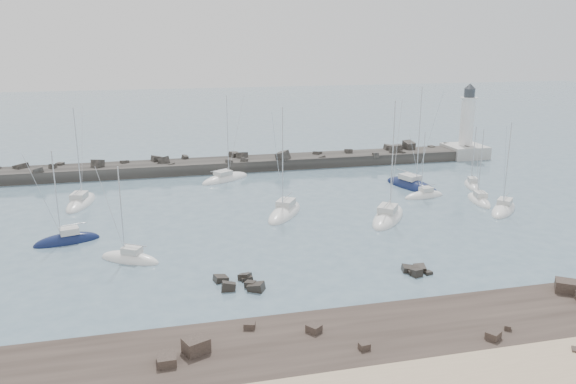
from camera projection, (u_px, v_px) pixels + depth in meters
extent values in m
plane|color=slate|center=(261.00, 248.00, 61.28)|extent=(400.00, 400.00, 0.00)
cube|color=#2C231E|center=(318.00, 354.00, 40.68)|extent=(140.00, 12.00, 0.70)
cube|color=#2C231E|center=(508.00, 327.00, 43.39)|extent=(0.70, 0.70, 0.39)
cube|color=#2C231E|center=(314.00, 328.00, 43.05)|extent=(1.32, 1.34, 0.58)
cube|color=#2C231E|center=(250.00, 325.00, 43.59)|extent=(1.05, 0.95, 0.48)
cube|color=#2C231E|center=(493.00, 335.00, 42.06)|extent=(1.34, 1.30, 0.59)
cube|color=#2C231E|center=(196.00, 345.00, 40.20)|extent=(2.12, 1.96, 1.08)
cube|color=#2C231E|center=(364.00, 346.00, 40.65)|extent=(0.83, 0.70, 0.48)
cube|color=#2C231E|center=(167.00, 359.00, 38.89)|extent=(1.33, 1.64, 0.65)
cube|color=#2C231E|center=(566.00, 286.00, 49.83)|extent=(2.32, 2.27, 1.03)
cube|color=black|center=(245.00, 278.00, 53.23)|extent=(1.49, 1.60, 1.17)
cube|color=black|center=(256.00, 288.00, 50.93)|extent=(1.89, 1.78, 1.08)
cube|color=black|center=(228.00, 288.00, 51.02)|extent=(1.47, 1.30, 1.33)
cube|color=black|center=(221.00, 279.00, 52.91)|extent=(1.52, 1.44, 0.88)
cube|color=black|center=(250.00, 285.00, 51.44)|extent=(1.24, 1.20, 0.76)
cube|color=black|center=(246.00, 279.00, 53.27)|extent=(1.29, 1.39, 0.84)
cube|color=black|center=(409.00, 272.00, 55.19)|extent=(1.77, 1.59, 1.26)
cube|color=black|center=(414.00, 272.00, 54.68)|extent=(1.57, 1.65, 1.18)
cube|color=black|center=(428.00, 274.00, 54.56)|extent=(0.86, 0.95, 0.74)
cube|color=black|center=(420.00, 271.00, 55.19)|extent=(1.39, 1.47, 1.27)
cube|color=black|center=(416.00, 274.00, 54.00)|extent=(1.17, 1.22, 1.14)
cube|color=#2A2825|center=(175.00, 171.00, 95.13)|extent=(115.00, 6.00, 3.20)
cube|color=#2A2825|center=(322.00, 158.00, 98.74)|extent=(1.45, 1.33, 1.21)
cube|color=#2A2825|center=(98.00, 165.00, 91.26)|extent=(2.35, 2.53, 2.06)
cube|color=#2A2825|center=(53.00, 167.00, 90.38)|extent=(1.49, 1.62, 1.31)
cube|color=#2A2825|center=(389.00, 149.00, 105.39)|extent=(2.17, 2.00, 1.71)
cube|color=#2A2825|center=(409.00, 146.00, 105.90)|extent=(1.97, 2.64, 2.23)
cube|color=#2A2825|center=(410.00, 148.00, 106.92)|extent=(1.91, 1.96, 1.13)
cube|color=#2A2825|center=(398.00, 148.00, 105.35)|extent=(1.90, 1.77, 1.29)
cube|color=#2A2825|center=(164.00, 162.00, 94.57)|extent=(2.19, 2.21, 2.26)
cube|color=#2A2825|center=(283.00, 156.00, 96.99)|extent=(2.95, 2.77, 2.24)
cube|color=#2A2825|center=(375.00, 155.00, 100.29)|extent=(1.12, 1.34, 1.13)
cube|color=#2A2825|center=(171.00, 166.00, 93.40)|extent=(1.72, 1.78, 1.21)
cube|color=#2A2825|center=(125.00, 164.00, 94.21)|extent=(1.60, 1.65, 1.28)
cube|color=#2A2825|center=(229.00, 163.00, 94.39)|extent=(1.46, 1.49, 1.35)
cube|color=#2A2825|center=(431.00, 147.00, 107.74)|extent=(1.36, 1.24, 0.69)
cube|color=#2A2825|center=(235.00, 156.00, 99.22)|extent=(2.44, 2.22, 1.64)
cube|color=#2A2825|center=(242.00, 156.00, 98.27)|extent=(2.25, 2.47, 1.77)
cube|color=#2A2825|center=(409.00, 147.00, 106.81)|extent=(2.06, 2.36, 1.83)
cube|color=#2A2825|center=(448.00, 147.00, 108.72)|extent=(2.28, 2.24, 1.47)
cube|color=#2A2825|center=(185.00, 158.00, 97.41)|extent=(1.37, 1.29, 1.24)
cube|color=#2A2825|center=(348.00, 153.00, 102.54)|extent=(1.62, 2.00, 1.64)
cube|color=#2A2825|center=(464.00, 148.00, 106.74)|extent=(2.35, 2.40, 1.23)
cube|color=#2A2825|center=(60.00, 165.00, 92.71)|extent=(1.44, 1.39, 0.83)
cube|color=#2A2825|center=(244.00, 161.00, 95.55)|extent=(1.68, 1.53, 1.51)
cube|color=#2A2825|center=(393.00, 151.00, 102.65)|extent=(1.97, 2.20, 1.72)
cube|color=#2A2825|center=(39.00, 171.00, 87.86)|extent=(1.95, 1.62, 1.54)
cube|color=#2A2825|center=(317.00, 154.00, 101.37)|extent=(1.92, 1.96, 1.29)
cube|color=#2A2825|center=(402.00, 153.00, 102.35)|extent=(1.45, 1.43, 0.94)
cube|color=#2A2825|center=(157.00, 159.00, 95.71)|extent=(2.21, 2.17, 1.46)
cube|color=#2A2825|center=(468.00, 149.00, 106.00)|extent=(2.02, 1.68, 1.53)
cube|color=#2A2825|center=(21.00, 167.00, 90.59)|extent=(2.69, 2.63, 1.57)
cube|color=#AAA9A4|center=(464.00, 153.00, 107.30)|extent=(7.00, 7.00, 3.00)
cylinder|color=white|center=(467.00, 122.00, 105.69)|extent=(2.50, 2.50, 9.00)
cylinder|color=white|center=(469.00, 98.00, 104.51)|extent=(3.20, 3.20, 0.25)
cylinder|color=#35393F|center=(470.00, 93.00, 104.28)|extent=(2.00, 2.00, 1.60)
cone|color=#35393F|center=(470.00, 86.00, 103.93)|extent=(2.20, 2.20, 1.00)
ellipsoid|color=#0F193F|center=(67.00, 242.00, 62.84)|extent=(7.40, 3.96, 2.07)
cube|color=silver|center=(69.00, 231.00, 62.67)|extent=(2.29, 1.89, 0.74)
cylinder|color=silver|center=(56.00, 194.00, 61.07)|extent=(0.13, 0.13, 9.55)
cylinder|color=silver|center=(73.00, 224.00, 62.72)|extent=(2.76, 0.84, 0.11)
ellipsoid|color=white|center=(81.00, 204.00, 77.13)|extent=(4.62, 9.41, 2.29)
cube|color=silver|center=(79.00, 195.00, 76.34)|extent=(2.31, 2.85, 0.73)
cylinder|color=silver|center=(78.00, 152.00, 75.94)|extent=(0.12, 0.12, 12.19)
cylinder|color=silver|center=(77.00, 192.00, 75.55)|extent=(0.85, 3.55, 0.10)
ellipsoid|color=white|center=(225.00, 180.00, 90.16)|extent=(9.28, 7.42, 2.16)
cube|color=silver|center=(223.00, 173.00, 89.51)|extent=(3.18, 2.96, 0.63)
cylinder|color=silver|center=(228.00, 135.00, 88.77)|extent=(0.11, 0.11, 12.44)
cylinder|color=silver|center=(220.00, 170.00, 88.90)|extent=(3.14, 2.09, 0.09)
ellipsoid|color=white|center=(130.00, 260.00, 57.73)|extent=(6.79, 5.28, 1.90)
cube|color=silver|center=(132.00, 250.00, 57.32)|extent=(2.30, 2.13, 0.66)
cylinder|color=silver|center=(121.00, 210.00, 56.46)|extent=(0.11, 0.11, 9.04)
cylinder|color=silver|center=(135.00, 245.00, 57.02)|extent=(2.33, 1.49, 0.09)
ellipsoid|color=white|center=(285.00, 214.00, 72.68)|extent=(7.58, 9.65, 2.44)
cube|color=silver|center=(286.00, 203.00, 72.74)|extent=(3.05, 3.28, 0.78)
cylinder|color=silver|center=(283.00, 159.00, 69.99)|extent=(0.13, 0.13, 12.88)
cylinder|color=silver|center=(287.00, 196.00, 73.15)|extent=(2.12, 3.29, 0.11)
ellipsoid|color=white|center=(388.00, 219.00, 70.89)|extent=(8.57, 9.98, 2.54)
cube|color=silver|center=(388.00, 209.00, 70.05)|extent=(3.33, 3.49, 0.80)
cylinder|color=silver|center=(393.00, 156.00, 69.49)|extent=(0.14, 0.14, 13.66)
cylinder|color=silver|center=(387.00, 204.00, 69.22)|extent=(2.52, 3.31, 0.11)
ellipsoid|color=#0F193F|center=(412.00, 187.00, 85.76)|extent=(6.42, 11.02, 2.52)
cube|color=silver|center=(410.00, 177.00, 85.80)|extent=(2.94, 3.47, 0.76)
cylinder|color=silver|center=(419.00, 135.00, 82.89)|extent=(0.13, 0.13, 14.22)
cylinder|color=silver|center=(407.00, 172.00, 86.22)|extent=(1.43, 4.03, 0.11)
ellipsoid|color=white|center=(424.00, 197.00, 80.60)|extent=(6.63, 2.99, 1.78)
cube|color=silver|center=(426.00, 189.00, 80.43)|extent=(1.98, 1.56, 0.61)
cylinder|color=silver|center=(423.00, 163.00, 79.05)|extent=(0.10, 0.10, 8.63)
cylinder|color=silver|center=(429.00, 185.00, 80.45)|extent=(2.54, 0.50, 0.09)
ellipsoid|color=white|center=(479.00, 202.00, 78.21)|extent=(3.50, 7.20, 1.93)
cube|color=silver|center=(480.00, 194.00, 77.56)|extent=(1.76, 2.18, 0.67)
cylinder|color=silver|center=(481.00, 162.00, 77.27)|extent=(0.11, 0.11, 9.33)
cylinder|color=silver|center=(482.00, 191.00, 76.93)|extent=(0.65, 2.73, 0.10)
ellipsoid|color=white|center=(503.00, 211.00, 74.13)|extent=(7.55, 7.56, 2.07)
cube|color=silver|center=(505.00, 201.00, 74.14)|extent=(2.78, 2.78, 0.66)
cylinder|color=silver|center=(507.00, 164.00, 71.88)|extent=(0.11, 0.11, 11.01)
cylinder|color=silver|center=(506.00, 196.00, 74.45)|extent=(2.37, 2.38, 0.09)
ellipsoid|color=white|center=(472.00, 186.00, 86.17)|extent=(3.84, 6.44, 1.86)
cube|color=silver|center=(473.00, 180.00, 85.58)|extent=(1.74, 2.04, 0.68)
cylinder|color=silver|center=(474.00, 154.00, 85.32)|extent=(0.12, 0.12, 8.31)
cylinder|color=silver|center=(474.00, 176.00, 84.99)|extent=(0.91, 2.35, 0.10)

